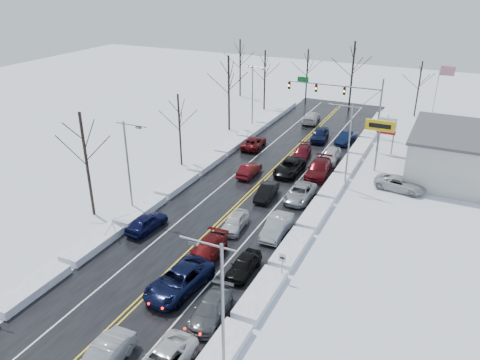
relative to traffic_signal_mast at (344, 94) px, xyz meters
The scene contains 42 objects.
ground 28.73m from the traffic_signal_mast, 97.02° to the right, with size 160.00×160.00×0.00m, color silver.
road_surface 26.78m from the traffic_signal_mast, 97.55° to the right, with size 14.00×84.00×0.01m, color black.
snow_bank_left 28.77m from the traffic_signal_mast, 113.03° to the right, with size 1.88×72.00×0.66m, color white.
snow_bank_right 26.88m from the traffic_signal_mast, 80.92° to the right, with size 1.88×72.00×0.66m, color white.
traffic_signal_mast is the anchor object (origin of this frame).
tires_plus_sign 13.92m from the traffic_signal_mast, 59.54° to the right, with size 3.20×0.34×6.00m.
used_vehicles_sign 9.50m from the traffic_signal_mast, 40.34° to the right, with size 2.20×0.22×4.65m.
speed_limit_sign 36.51m from the traffic_signal_mast, 82.48° to the right, with size 0.55×0.09×2.35m.
flagpole 11.90m from the traffic_signal_mast, ahead, with size 1.87×1.20×10.00m.
streetlight_se 46.25m from the traffic_signal_mast, 83.98° to the right, with size 3.20×0.25×9.00m.
streetlight_ne 18.63m from the traffic_signal_mast, 74.91° to the right, with size 3.20×0.25×9.00m.
streetlight_sw 34.08m from the traffic_signal_mast, 110.16° to the right, with size 3.20×0.25×9.00m.
streetlight_nw 12.40m from the traffic_signal_mast, 161.23° to the right, with size 3.20×0.25×9.00m.
tree_left_b 37.16m from the traffic_signal_mast, 113.74° to the right, with size 4.00×4.00×10.00m.
tree_left_c 24.38m from the traffic_signal_mast, 124.90° to the right, with size 3.40×3.40×8.50m.
tree_left_d 15.93m from the traffic_signal_mast, 157.76° to the right, with size 4.20×4.20×10.50m.
tree_left_e 15.51m from the traffic_signal_mast, 157.13° to the left, with size 3.80×3.80×9.50m.
tree_far_a 24.63m from the traffic_signal_mast, 150.75° to the left, with size 4.00×4.00×10.00m.
tree_far_b 16.10m from the traffic_signal_mast, 125.98° to the left, with size 3.60×3.60×9.00m.
tree_far_c 11.32m from the traffic_signal_mast, 97.48° to the left, with size 4.40×4.40×11.00m.
tree_far_d 15.16m from the traffic_signal_mast, 55.64° to the left, with size 3.40×3.40×8.50m.
queued_car_2 40.61m from the traffic_signal_mast, 92.17° to the right, with size 2.76×5.98×1.66m, color black.
queued_car_3 36.56m from the traffic_signal_mast, 92.69° to the right, with size 2.16×5.31×1.54m, color #540B0C.
queued_car_4 31.19m from the traffic_signal_mast, 93.20° to the right, with size 1.65×4.09×1.40m, color silver.
queued_car_5 24.48m from the traffic_signal_mast, 93.61° to the right, with size 1.45×4.16×1.37m, color black.
queued_car_6 17.84m from the traffic_signal_mast, 95.24° to the right, with size 2.51×5.44×1.51m, color black.
queued_car_7 13.10m from the traffic_signal_mast, 98.70° to the right, with size 1.86×4.57×1.33m, color #4E0A12.
queued_car_8 7.43m from the traffic_signal_mast, 108.78° to the right, with size 1.94×4.81×1.64m, color black.
queued_car_11 42.23m from the traffic_signal_mast, 87.36° to the right, with size 1.92×4.73×1.37m, color #47494D.
queued_car_12 36.80m from the traffic_signal_mast, 87.18° to the right, with size 1.64×4.08×1.39m, color black.
queued_car_13 30.53m from the traffic_signal_mast, 86.18° to the right, with size 1.66×4.77×1.57m, color gray.
queued_car_14 23.33m from the traffic_signal_mast, 85.89° to the right, with size 2.32×5.03×1.40m, color #93959A.
queued_car_15 17.14m from the traffic_signal_mast, 84.26° to the right, with size 2.31×5.69×1.65m, color #47090E.
queued_car_16 12.85m from the traffic_signal_mast, 81.52° to the right, with size 1.87×4.65×1.59m, color #B9B9BB.
queued_car_17 7.13m from the traffic_signal_mast, 66.16° to the right, with size 1.61×4.61×1.52m, color black.
oncoming_car_0 20.92m from the traffic_signal_mast, 105.41° to the right, with size 1.46×4.18×1.38m, color #4D0A0E.
oncoming_car_1 15.05m from the traffic_signal_mast, 127.32° to the right, with size 2.31×5.01×1.39m, color #4C0A0C.
oncoming_car_2 7.96m from the traffic_signal_mast, 153.39° to the left, with size 2.20×5.42×1.57m, color silver.
oncoming_car_3 35.70m from the traffic_signal_mast, 104.30° to the right, with size 1.77×4.39×1.50m, color black.
parked_car_0 19.95m from the traffic_signal_mast, 57.09° to the right, with size 2.40×5.20×1.44m, color #B9B9BC.
parked_car_1 18.48m from the traffic_signal_mast, 39.61° to the right, with size 1.97×4.85×1.41m, color #404345.
parked_car_2 14.36m from the traffic_signal_mast, 31.04° to the right, with size 1.96×4.88×1.66m, color #46494C.
Camera 1 is at (17.69, -35.23, 21.38)m, focal length 35.00 mm.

